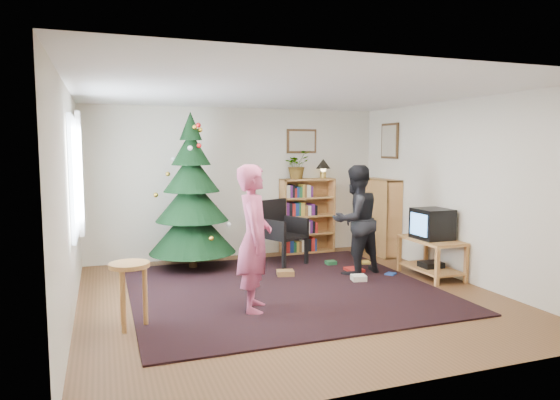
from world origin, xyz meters
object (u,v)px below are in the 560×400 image
object	(u,v)px
picture_back	(302,141)
crt_tv	(432,224)
christmas_tree	(192,204)
tv_stand	(431,254)
table_lamp	(323,165)
bookshelf_back	(307,215)
picture_right	(390,141)
stool	(130,278)
person_by_chair	(356,220)
bookshelf_right	(379,216)
person_standing	(254,239)
armchair	(282,229)
potted_plant	(297,165)

from	to	relation	value
picture_back	crt_tv	size ratio (longest dim) A/B	1.12
christmas_tree	crt_tv	size ratio (longest dim) A/B	4.82
crt_tv	tv_stand	bearing A→B (deg)	0.00
crt_tv	table_lamp	xyz separation A→B (m)	(-0.71, 2.15, 0.77)
bookshelf_back	picture_right	bearing A→B (deg)	-24.96
picture_back	stool	xyz separation A→B (m)	(-3.09, -2.97, -1.42)
person_by_chair	table_lamp	xyz separation A→B (m)	(0.24, 1.65, 0.74)
tv_stand	crt_tv	bearing A→B (deg)	180.00
christmas_tree	bookshelf_right	world-z (taller)	christmas_tree
picture_right	person_by_chair	xyz separation A→B (m)	(-1.21, -1.06, -1.15)
crt_tv	person_standing	world-z (taller)	person_standing
crt_tv	person_standing	size ratio (longest dim) A/B	0.30
bookshelf_back	armchair	xyz separation A→B (m)	(-0.72, -0.66, -0.11)
armchair	tv_stand	bearing A→B (deg)	-65.67
christmas_tree	bookshelf_right	distance (m)	3.25
christmas_tree	armchair	bearing A→B (deg)	-5.98
picture_back	crt_tv	xyz separation A→B (m)	(1.07, -2.29, -1.19)
person_standing	table_lamp	world-z (taller)	person_standing
tv_stand	table_lamp	xyz separation A→B (m)	(-0.71, 2.15, 1.20)
picture_back	potted_plant	bearing A→B (deg)	-136.52
tv_stand	christmas_tree	bearing A→B (deg)	152.30
tv_stand	crt_tv	xyz separation A→B (m)	(-0.00, 0.00, 0.44)
picture_back	potted_plant	size ratio (longest dim) A/B	1.13
bookshelf_back	crt_tv	xyz separation A→B (m)	(1.01, -2.15, 0.10)
person_standing	picture_back	bearing A→B (deg)	-13.00
armchair	table_lamp	size ratio (longest dim) A/B	2.97
christmas_tree	person_by_chair	world-z (taller)	christmas_tree
picture_right	christmas_tree	size ratio (longest dim) A/B	0.25
person_standing	tv_stand	bearing A→B (deg)	-60.13
christmas_tree	armchair	size ratio (longest dim) A/B	2.33
picture_back	picture_right	distance (m)	1.51
christmas_tree	bookshelf_right	xyz separation A→B (m)	(3.24, -0.01, -0.32)
picture_back	table_lamp	bearing A→B (deg)	-20.68
picture_right	crt_tv	xyz separation A→B (m)	(-0.26, -1.56, -1.19)
stool	table_lamp	world-z (taller)	table_lamp
person_by_chair	table_lamp	world-z (taller)	table_lamp
picture_right	person_by_chair	size ratio (longest dim) A/B	0.38
person_by_chair	stool	bearing A→B (deg)	7.58
bookshelf_right	christmas_tree	bearing A→B (deg)	89.78
bookshelf_back	bookshelf_right	size ratio (longest dim) A/B	1.00
stool	potted_plant	bearing A→B (deg)	43.90
bookshelf_right	stool	size ratio (longest dim) A/B	1.91
bookshelf_right	armchair	bearing A→B (deg)	94.11
picture_right	crt_tv	world-z (taller)	picture_right
armchair	potted_plant	world-z (taller)	potted_plant
armchair	table_lamp	xyz separation A→B (m)	(1.02, 0.66, 0.98)
tv_stand	picture_right	bearing A→B (deg)	80.74
bookshelf_back	person_by_chair	distance (m)	1.66
stool	person_standing	world-z (taller)	person_standing
potted_plant	crt_tv	bearing A→B (deg)	-60.69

